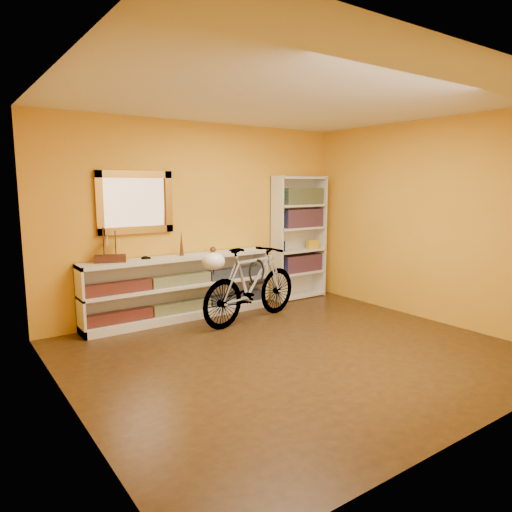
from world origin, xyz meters
TOP-DOWN VIEW (x-y plane):
  - floor at (0.00, 0.00)m, footprint 4.50×4.00m
  - ceiling at (0.00, 0.00)m, footprint 4.50×4.00m
  - back_wall at (0.00, 2.00)m, footprint 4.50×0.01m
  - left_wall at (-2.25, 0.00)m, footprint 0.01×4.00m
  - right_wall at (2.25, 0.00)m, footprint 0.01×4.00m
  - gilt_mirror at (-0.95, 1.97)m, footprint 0.98×0.06m
  - wall_socket at (0.90, 1.99)m, footprint 0.09×0.02m
  - console_unit at (-0.43, 1.81)m, footprint 2.60×0.35m
  - cd_row_lower at (-0.43, 1.79)m, footprint 2.50×0.13m
  - cd_row_upper at (-0.43, 1.79)m, footprint 2.50×0.13m
  - model_ship at (-1.34, 1.81)m, footprint 0.39×0.25m
  - toy_car at (-0.89, 1.81)m, footprint 0.00×0.00m
  - bronze_ornament at (-0.41, 1.81)m, footprint 0.06×0.06m
  - decorative_orb at (0.06, 1.81)m, footprint 0.08×0.08m
  - bookcase at (1.61, 1.84)m, footprint 0.90×0.30m
  - book_row_a at (1.66, 1.84)m, footprint 0.70×0.22m
  - book_row_b at (1.66, 1.84)m, footprint 0.70×0.22m
  - book_row_c at (1.66, 1.84)m, footprint 0.70×0.22m
  - travel_mug at (1.28, 1.82)m, footprint 0.07×0.07m
  - red_tin at (1.41, 1.87)m, footprint 0.18×0.18m
  - yellow_bag at (1.86, 1.80)m, footprint 0.20×0.16m
  - bicycle at (0.28, 1.21)m, footprint 0.75×1.73m
  - helmet at (-0.35, 1.08)m, footprint 0.28×0.26m
  - u_lock at (0.38, 1.22)m, footprint 0.25×0.03m

SIDE VIEW (x-z plane):
  - floor at x=0.00m, z-range -0.01..0.00m
  - cd_row_lower at x=-0.43m, z-range 0.10..0.24m
  - wall_socket at x=0.90m, z-range 0.21..0.29m
  - console_unit at x=-0.43m, z-range 0.00..0.85m
  - bicycle at x=0.28m, z-range 0.00..0.99m
  - cd_row_upper at x=-0.43m, z-range 0.47..0.60m
  - book_row_a at x=1.66m, z-range 0.42..0.68m
  - u_lock at x=0.38m, z-range 0.52..0.77m
  - yellow_bag at x=1.86m, z-range 0.77..0.90m
  - travel_mug at x=1.28m, z-range 0.77..0.93m
  - toy_car at x=-0.89m, z-range 0.85..0.85m
  - helmet at x=-0.35m, z-range 0.77..0.97m
  - decorative_orb at x=0.06m, z-range 0.85..0.93m
  - bookcase at x=1.61m, z-range 0.00..1.90m
  - bronze_ornament at x=-0.41m, z-range 0.85..1.19m
  - model_ship at x=-1.34m, z-range 0.85..1.28m
  - book_row_b at x=1.66m, z-range 1.11..1.40m
  - back_wall at x=0.00m, z-range 0.00..2.60m
  - left_wall at x=-2.25m, z-range 0.00..2.60m
  - right_wall at x=2.25m, z-range 0.00..2.60m
  - gilt_mirror at x=-0.95m, z-range 1.16..1.94m
  - red_tin at x=1.41m, z-range 1.46..1.65m
  - book_row_c at x=1.66m, z-range 1.46..1.71m
  - ceiling at x=0.00m, z-range 2.60..2.61m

